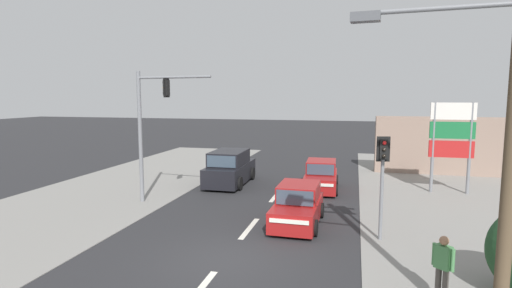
% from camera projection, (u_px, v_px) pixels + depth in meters
% --- Properties ---
extents(ground_plane, '(140.00, 140.00, 0.00)m').
position_uv_depth(ground_plane, '(224.00, 260.00, 11.93)').
color(ground_plane, '#28282B').
extents(lane_dash_mid, '(0.20, 2.40, 0.01)m').
position_uv_depth(lane_dash_mid, '(249.00, 228.00, 14.82)').
color(lane_dash_mid, silver).
rests_on(lane_dash_mid, ground).
extents(lane_dash_far, '(0.20, 2.40, 0.01)m').
position_uv_depth(lane_dash_far, '(276.00, 196.00, 19.64)').
color(lane_dash_far, silver).
rests_on(lane_dash_far, ground).
extents(kerb_left_verge, '(8.00, 40.00, 0.02)m').
position_uv_depth(kerb_left_verge, '(72.00, 206.00, 17.82)').
color(kerb_left_verge, gray).
rests_on(kerb_left_verge, ground).
extents(utility_pole_foreground_right, '(3.78, 0.53, 8.98)m').
position_uv_depth(utility_pole_foreground_right, '(506.00, 99.00, 7.03)').
color(utility_pole_foreground_right, brown).
rests_on(utility_pole_foreground_right, ground).
extents(traffic_signal_mast, '(3.68, 0.50, 6.00)m').
position_uv_depth(traffic_signal_mast, '(150.00, 120.00, 17.91)').
color(traffic_signal_mast, slate).
rests_on(traffic_signal_mast, ground).
extents(pedestal_signal_right_kerb, '(0.44, 0.30, 3.56)m').
position_uv_depth(pedestal_signal_right_kerb, '(383.00, 170.00, 13.32)').
color(pedestal_signal_right_kerb, slate).
rests_on(pedestal_signal_right_kerb, ground).
extents(shopping_plaza_sign, '(2.10, 0.16, 4.60)m').
position_uv_depth(shopping_plaza_sign, '(452.00, 135.00, 19.84)').
color(shopping_plaza_sign, slate).
rests_on(shopping_plaza_sign, ground).
extents(shopfront_wall_far, '(12.00, 1.00, 3.60)m').
position_uv_depth(shopfront_wall_far, '(477.00, 147.00, 24.48)').
color(shopfront_wall_far, gray).
rests_on(shopfront_wall_far, ground).
extents(hatchback_kerbside_parked, '(1.83, 3.66, 1.53)m').
position_uv_depth(hatchback_kerbside_parked, '(298.00, 206.00, 15.27)').
color(hatchback_kerbside_parked, maroon).
rests_on(hatchback_kerbside_parked, ground).
extents(suv_receding_far, '(2.11, 4.57, 1.90)m').
position_uv_depth(suv_receding_far, '(230.00, 168.00, 22.19)').
color(suv_receding_far, black).
rests_on(suv_receding_far, ground).
extents(hatchback_oncoming_mid, '(1.88, 3.69, 1.53)m').
position_uv_depth(hatchback_oncoming_mid, '(321.00, 177.00, 20.87)').
color(hatchback_oncoming_mid, maroon).
rests_on(hatchback_oncoming_mid, ground).
extents(pedestrian_at_kerb, '(0.44, 0.40, 1.63)m').
position_uv_depth(pedestrian_at_kerb, '(443.00, 265.00, 9.41)').
color(pedestrian_at_kerb, '#47423D').
rests_on(pedestrian_at_kerb, ground).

